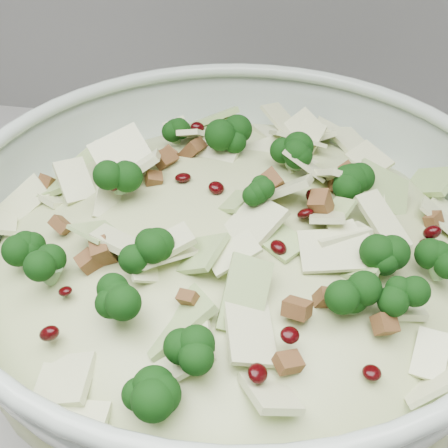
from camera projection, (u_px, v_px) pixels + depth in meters
name	position (u px, v px, depth m)	size (l,w,h in m)	color
mixing_bowl	(236.00, 272.00, 0.48)	(0.48, 0.48, 0.17)	#B5C7B8
salad	(236.00, 246.00, 0.46)	(0.45, 0.45, 0.17)	#C6D18F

